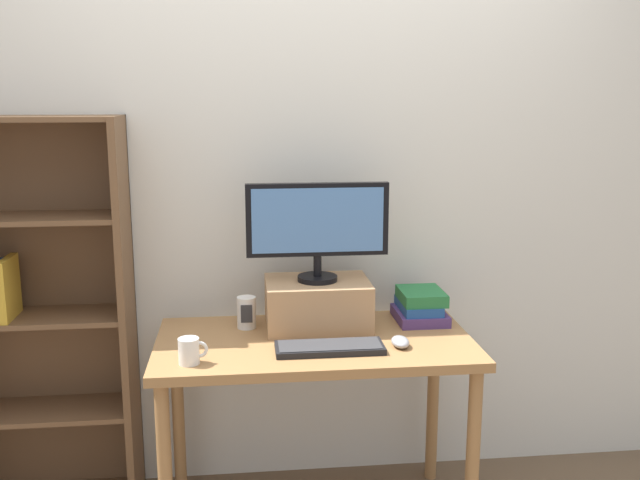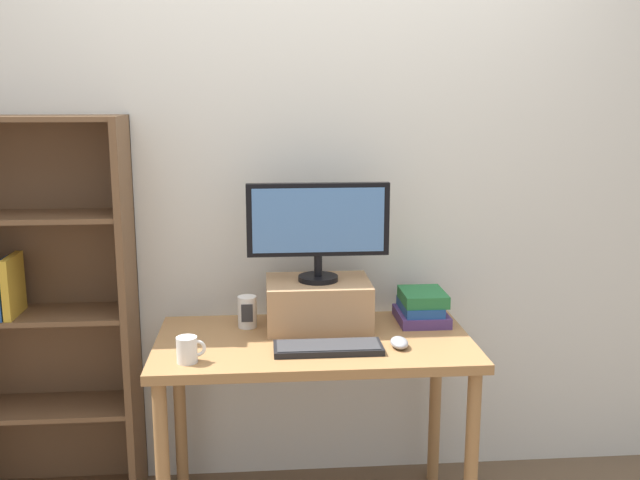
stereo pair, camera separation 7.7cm
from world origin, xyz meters
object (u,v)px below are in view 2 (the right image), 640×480
Objects in this scene: keyboard at (328,348)px; book_stack at (422,307)px; bookshelf_unit at (38,311)px; computer_mouse at (399,343)px; desk_speaker at (247,312)px; computer_monitor at (318,225)px; coffee_mug at (188,350)px; riser_box at (318,303)px; desk at (314,363)px.

keyboard is 1.63× the size of book_stack.
bookshelf_unit is at bearing 176.09° from book_stack.
computer_mouse is 0.62m from desk_speaker.
computer_monitor is 0.70m from coffee_mug.
keyboard is at bearing -176.86° from computer_mouse.
keyboard is at bearing -87.36° from computer_monitor.
coffee_mug is (-0.75, -0.08, 0.03)m from computer_mouse.
computer_mouse is at bearing 6.40° from coffee_mug.
bookshelf_unit is 1.13m from riser_box.
desk_speaker is at bearing -8.21° from bookshelf_unit.
computer_mouse reaches higher than keyboard.
coffee_mug is at bearing -118.61° from desk_speaker.
keyboard is at bearing -143.06° from book_stack.
desk_speaker is at bearing 135.09° from keyboard.
computer_monitor reaches higher than riser_box.
bookshelf_unit is 6.62× the size of book_stack.
riser_box is 0.29m from keyboard.
computer_monitor reaches higher than computer_mouse.
computer_mouse is at bearing -26.57° from desk_speaker.
coffee_mug is at bearing -143.60° from riser_box.
bookshelf_unit is 3.91× the size of riser_box.
bookshelf_unit is at bearing 165.63° from desk.
computer_mouse is (0.27, -0.27, -0.08)m from riser_box.
computer_mouse is (0.30, -0.12, 0.12)m from desk.
computer_monitor is 0.45m from desk_speaker.
book_stack is at bearing 63.38° from computer_mouse.
coffee_mug is 0.41m from desk_speaker.
computer_monitor is at bearing -90.00° from riser_box.
desk is at bearing 158.56° from computer_mouse.
coffee_mug is (0.64, -0.48, -0.00)m from bookshelf_unit.
bookshelf_unit is 2.87× the size of computer_monitor.
coffee_mug is at bearing -155.67° from desk.
riser_box is at bearing 90.00° from computer_monitor.
keyboard is (0.01, -0.28, -0.08)m from riser_box.
book_stack is at bearing 22.78° from coffee_mug.
coffee_mug is (-0.90, -0.38, -0.01)m from book_stack.
computer_mouse is (0.27, -0.27, -0.39)m from computer_monitor.
bookshelf_unit is 15.24× the size of computer_mouse.
bookshelf_unit is at bearing 173.24° from computer_monitor.
desk is 2.93× the size of riser_box.
computer_monitor is at bearing 79.33° from desk.
computer_mouse is (0.26, 0.01, 0.01)m from keyboard.
desk is at bearing -100.67° from computer_monitor.
computer_monitor is at bearing 135.95° from computer_mouse.
bookshelf_unit is 0.85m from desk_speaker.
riser_box reaches higher than desk_speaker.
computer_mouse reaches higher than desk.
keyboard is at bearing -73.03° from desk.
desk_speaker reaches higher than computer_mouse.
computer_mouse is at bearing -15.95° from bookshelf_unit.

